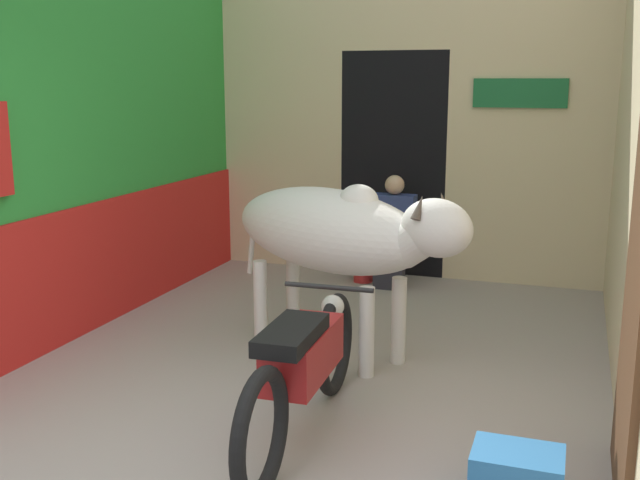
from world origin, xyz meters
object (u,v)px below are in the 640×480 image
motorcycle_near (303,365)px  crate (517,478)px  shopkeeper_seated (393,229)px  plastic_stool (363,261)px  cow (337,232)px

motorcycle_near → crate: bearing=-14.5°
shopkeeper_seated → plastic_stool: 0.49m
shopkeeper_seated → plastic_stool: bearing=168.7°
cow → plastic_stool: size_ratio=5.20×
cow → crate: 2.38m
shopkeeper_seated → crate: (1.53, -3.72, -0.44)m
shopkeeper_seated → plastic_stool: (-0.32, 0.06, -0.36)m
cow → crate: size_ratio=4.91×
motorcycle_near → plastic_stool: 3.52m
cow → motorcycle_near: (0.23, -1.37, -0.50)m
motorcycle_near → plastic_stool: motorcycle_near is taller
motorcycle_near → shopkeeper_seated: (-0.30, 3.40, 0.13)m
plastic_stool → shopkeeper_seated: bearing=-11.3°
motorcycle_near → crate: (1.24, -0.32, -0.31)m
cow → plastic_stool: 2.25m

